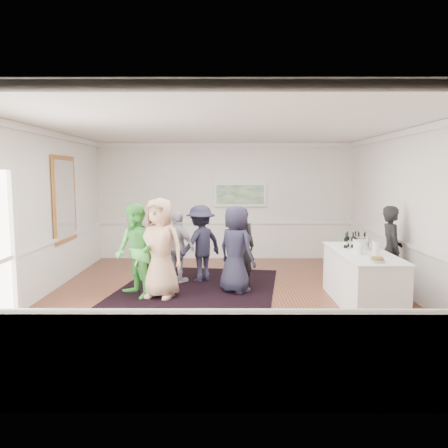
{
  "coord_description": "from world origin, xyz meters",
  "views": [
    {
      "loc": [
        -0.0,
        -8.04,
        2.33
      ],
      "look_at": [
        -0.03,
        0.2,
        1.39
      ],
      "focal_mm": 35.0,
      "sensor_mm": 36.0,
      "label": 1
    }
  ],
  "objects_px": {
    "guest_dark_a": "(201,244)",
    "guest_dark_b": "(240,246)",
    "guest_lilac": "(178,247)",
    "nut_bowl": "(377,260)",
    "guest_green": "(136,251)",
    "serving_table": "(362,278)",
    "bartender": "(391,250)",
    "guest_navy": "(236,249)",
    "guest_tan": "(160,248)",
    "ice_bucket": "(362,243)"
  },
  "relations": [
    {
      "from": "guest_dark_a",
      "to": "guest_dark_b",
      "type": "height_order",
      "value": "guest_dark_a"
    },
    {
      "from": "guest_lilac",
      "to": "nut_bowl",
      "type": "xyz_separation_m",
      "value": [
        3.39,
        -2.53,
        0.23
      ]
    },
    {
      "from": "guest_green",
      "to": "nut_bowl",
      "type": "distance_m",
      "value": 4.3
    },
    {
      "from": "serving_table",
      "to": "bartender",
      "type": "height_order",
      "value": "bartender"
    },
    {
      "from": "guest_navy",
      "to": "nut_bowl",
      "type": "relative_size",
      "value": 7.32
    },
    {
      "from": "guest_dark_b",
      "to": "guest_navy",
      "type": "height_order",
      "value": "guest_navy"
    },
    {
      "from": "guest_tan",
      "to": "guest_lilac",
      "type": "xyz_separation_m",
      "value": [
        0.22,
        1.16,
        -0.18
      ]
    },
    {
      "from": "serving_table",
      "to": "ice_bucket",
      "type": "xyz_separation_m",
      "value": [
        0.07,
        0.25,
        0.59
      ]
    },
    {
      "from": "guest_lilac",
      "to": "guest_dark_b",
      "type": "distance_m",
      "value": 1.35
    },
    {
      "from": "guest_lilac",
      "to": "ice_bucket",
      "type": "xyz_separation_m",
      "value": [
        3.52,
        -1.37,
        0.3
      ]
    },
    {
      "from": "guest_green",
      "to": "guest_navy",
      "type": "bearing_deg",
      "value": 61.34
    },
    {
      "from": "guest_dark_a",
      "to": "guest_green",
      "type": "bearing_deg",
      "value": 4.06
    },
    {
      "from": "guest_lilac",
      "to": "guest_navy",
      "type": "height_order",
      "value": "guest_navy"
    },
    {
      "from": "guest_lilac",
      "to": "guest_dark_a",
      "type": "bearing_deg",
      "value": -128.25
    },
    {
      "from": "guest_tan",
      "to": "ice_bucket",
      "type": "xyz_separation_m",
      "value": [
        3.73,
        -0.22,
        0.13
      ]
    },
    {
      "from": "guest_lilac",
      "to": "nut_bowl",
      "type": "bearing_deg",
      "value": -177.49
    },
    {
      "from": "bartender",
      "to": "guest_dark_b",
      "type": "xyz_separation_m",
      "value": [
        -2.89,
        0.72,
        -0.04
      ]
    },
    {
      "from": "guest_dark_a",
      "to": "guest_navy",
      "type": "height_order",
      "value": "guest_navy"
    },
    {
      "from": "ice_bucket",
      "to": "guest_dark_b",
      "type": "bearing_deg",
      "value": 151.79
    },
    {
      "from": "guest_navy",
      "to": "guest_dark_b",
      "type": "bearing_deg",
      "value": -56.68
    },
    {
      "from": "nut_bowl",
      "to": "guest_tan",
      "type": "bearing_deg",
      "value": 159.15
    },
    {
      "from": "guest_green",
      "to": "guest_navy",
      "type": "height_order",
      "value": "guest_green"
    },
    {
      "from": "guest_dark_a",
      "to": "guest_dark_b",
      "type": "bearing_deg",
      "value": 117.01
    },
    {
      "from": "guest_green",
      "to": "guest_lilac",
      "type": "distance_m",
      "value": 1.33
    },
    {
      "from": "guest_tan",
      "to": "nut_bowl",
      "type": "bearing_deg",
      "value": -4.88
    },
    {
      "from": "serving_table",
      "to": "guest_lilac",
      "type": "bearing_deg",
      "value": 154.77
    },
    {
      "from": "bartender",
      "to": "guest_dark_a",
      "type": "height_order",
      "value": "bartender"
    },
    {
      "from": "ice_bucket",
      "to": "guest_lilac",
      "type": "bearing_deg",
      "value": 158.66
    },
    {
      "from": "guest_lilac",
      "to": "nut_bowl",
      "type": "distance_m",
      "value": 4.24
    },
    {
      "from": "serving_table",
      "to": "guest_green",
      "type": "xyz_separation_m",
      "value": [
        -4.13,
        0.48,
        0.42
      ]
    },
    {
      "from": "serving_table",
      "to": "ice_bucket",
      "type": "height_order",
      "value": "ice_bucket"
    },
    {
      "from": "guest_dark_a",
      "to": "guest_navy",
      "type": "distance_m",
      "value": 1.16
    },
    {
      "from": "guest_tan",
      "to": "guest_dark_a",
      "type": "bearing_deg",
      "value": 77.15
    },
    {
      "from": "guest_green",
      "to": "guest_navy",
      "type": "relative_size",
      "value": 1.05
    },
    {
      "from": "guest_lilac",
      "to": "ice_bucket",
      "type": "relative_size",
      "value": 5.95
    },
    {
      "from": "serving_table",
      "to": "nut_bowl",
      "type": "bearing_deg",
      "value": -93.54
    },
    {
      "from": "ice_bucket",
      "to": "serving_table",
      "type": "bearing_deg",
      "value": -105.61
    },
    {
      "from": "bartender",
      "to": "nut_bowl",
      "type": "height_order",
      "value": "bartender"
    },
    {
      "from": "bartender",
      "to": "guest_green",
      "type": "xyz_separation_m",
      "value": [
        -4.9,
        -0.22,
        0.04
      ]
    },
    {
      "from": "nut_bowl",
      "to": "guest_green",
      "type": "bearing_deg",
      "value": 161.17
    },
    {
      "from": "guest_lilac",
      "to": "guest_green",
      "type": "bearing_deg",
      "value": 98.59
    },
    {
      "from": "guest_dark_b",
      "to": "nut_bowl",
      "type": "xyz_separation_m",
      "value": [
        2.06,
        -2.33,
        0.17
      ]
    },
    {
      "from": "guest_tan",
      "to": "guest_green",
      "type": "bearing_deg",
      "value": -165.72
    },
    {
      "from": "bartender",
      "to": "guest_navy",
      "type": "xyz_separation_m",
      "value": [
        -3.0,
        0.14,
        -0.01
      ]
    },
    {
      "from": "guest_green",
      "to": "guest_dark_a",
      "type": "relative_size",
      "value": 1.08
    },
    {
      "from": "bartender",
      "to": "guest_navy",
      "type": "distance_m",
      "value": 3.0
    },
    {
      "from": "bartender",
      "to": "guest_dark_b",
      "type": "distance_m",
      "value": 2.98
    },
    {
      "from": "guest_lilac",
      "to": "guest_navy",
      "type": "xyz_separation_m",
      "value": [
        1.22,
        -0.78,
        0.09
      ]
    },
    {
      "from": "guest_lilac",
      "to": "ice_bucket",
      "type": "height_order",
      "value": "guest_lilac"
    },
    {
      "from": "ice_bucket",
      "to": "nut_bowl",
      "type": "xyz_separation_m",
      "value": [
        -0.13,
        -1.16,
        -0.08
      ]
    }
  ]
}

